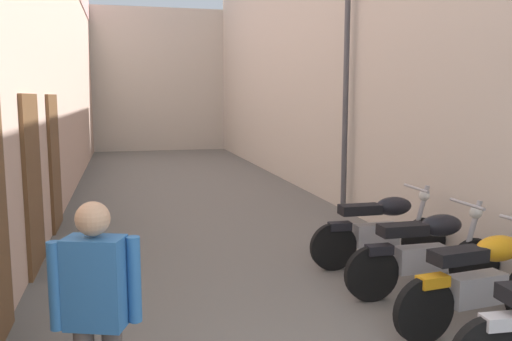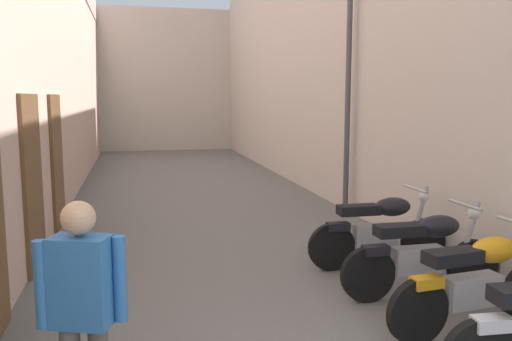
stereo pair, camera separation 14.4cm
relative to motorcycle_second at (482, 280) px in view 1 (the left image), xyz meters
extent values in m
plane|color=#66635E|center=(-1.67, 5.51, -0.50)|extent=(36.31, 36.31, 0.00)
cube|color=brown|center=(-4.25, 2.96, 0.60)|extent=(0.06, 1.10, 2.20)
cube|color=brown|center=(-4.25, 5.16, 0.60)|extent=(0.06, 1.10, 2.20)
cube|color=beige|center=(1.14, 7.51, 3.16)|extent=(0.40, 20.31, 7.32)
cube|color=beige|center=(-1.67, 18.66, 2.33)|extent=(8.21, 2.00, 5.65)
cube|color=#B7B7BC|center=(-0.55, -0.93, 0.06)|extent=(0.29, 0.16, 0.10)
cylinder|color=black|center=(-0.63, -0.07, -0.20)|extent=(0.61, 0.15, 0.60)
cube|color=#9E9EA3|center=(-0.06, -0.01, -0.08)|extent=(0.58, 0.26, 0.28)
ellipsoid|color=orange|center=(0.17, 0.02, 0.28)|extent=(0.51, 0.31, 0.24)
cube|color=black|center=(-0.29, -0.03, 0.26)|extent=(0.54, 0.28, 0.12)
cube|color=orange|center=(-0.55, -0.06, 0.06)|extent=(0.29, 0.17, 0.10)
cylinder|color=black|center=(0.62, 0.92, -0.20)|extent=(0.60, 0.08, 0.60)
cylinder|color=black|center=(-0.63, 0.93, -0.20)|extent=(0.60, 0.08, 0.60)
cube|color=#9E9EA3|center=(-0.06, 0.93, -0.08)|extent=(0.56, 0.20, 0.28)
ellipsoid|color=black|center=(0.17, 0.93, 0.28)|extent=(0.48, 0.26, 0.24)
cube|color=black|center=(-0.29, 0.93, 0.26)|extent=(0.52, 0.22, 0.12)
cylinder|color=#9E9EA3|center=(0.55, 0.92, 0.15)|extent=(0.25, 0.06, 0.77)
cylinder|color=#9E9EA3|center=(0.48, 0.92, 0.50)|extent=(0.04, 0.58, 0.04)
sphere|color=silver|center=(0.60, 0.92, 0.40)|extent=(0.14, 0.14, 0.14)
cube|color=black|center=(-0.55, 0.93, 0.06)|extent=(0.28, 0.14, 0.10)
cylinder|color=black|center=(0.61, 1.96, -0.20)|extent=(0.60, 0.09, 0.60)
cylinder|color=black|center=(-0.63, 1.98, -0.20)|extent=(0.60, 0.09, 0.60)
cube|color=#9E9EA3|center=(-0.06, 1.97, -0.08)|extent=(0.56, 0.21, 0.28)
ellipsoid|color=black|center=(0.17, 1.97, 0.28)|extent=(0.49, 0.27, 0.24)
cube|color=black|center=(-0.29, 1.98, 0.26)|extent=(0.52, 0.23, 0.12)
cylinder|color=#9E9EA3|center=(0.54, 1.96, 0.15)|extent=(0.25, 0.06, 0.77)
cylinder|color=#9E9EA3|center=(0.47, 1.96, 0.50)|extent=(0.05, 0.58, 0.04)
sphere|color=silver|center=(0.59, 1.96, 0.40)|extent=(0.14, 0.14, 0.14)
cube|color=black|center=(-0.55, 1.98, 0.06)|extent=(0.28, 0.15, 0.10)
cube|color=#2D66A5|center=(-3.33, -0.91, 0.59)|extent=(0.39, 0.31, 0.54)
sphere|color=tan|center=(-3.33, -0.91, 0.97)|extent=(0.20, 0.20, 0.20)
cylinder|color=#2D66A5|center=(-3.55, -0.91, 0.59)|extent=(0.08, 0.08, 0.52)
cylinder|color=#2D66A5|center=(-3.11, -0.91, 0.59)|extent=(0.08, 0.08, 0.52)
cylinder|color=#47474C|center=(0.79, 4.96, 1.77)|extent=(0.10, 0.10, 4.55)
camera|label=1|loc=(-3.14, -4.00, 1.66)|focal=37.07mm
camera|label=2|loc=(-3.00, -4.03, 1.66)|focal=37.07mm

